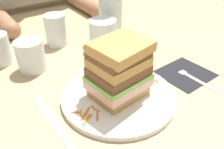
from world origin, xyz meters
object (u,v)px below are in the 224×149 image
Objects in this scene: main_plate at (119,97)px; napkin_dark at (185,73)px; juice_glass at (103,36)px; sandwich at (120,71)px; fork at (192,76)px; empty_tumbler_1 at (56,30)px; empty_tumbler_0 at (31,56)px; knife at (55,124)px.

napkin_dark is at bearing -3.94° from main_plate.
sandwich is at bearing -114.68° from juice_glass.
main_plate is 0.07m from sandwich.
fork reaches higher than napkin_dark.
juice_glass is at bearing 111.79° from napkin_dark.
juice_glass reaches higher than main_plate.
fork is 0.29m from juice_glass.
sandwich reaches higher than empty_tumbler_1.
napkin_dark is at bearing -38.15° from empty_tumbler_0.
juice_glass is at bearing 40.34° from knife.
knife is at bearing 172.56° from fork.
fork is at bearing -7.44° from knife.
empty_tumbler_0 is at bearing 141.85° from napkin_dark.
empty_tumbler_1 is (-0.20, 0.36, 0.05)m from napkin_dark.
sandwich is 0.22m from napkin_dark.
knife is 0.37m from empty_tumbler_1.
fork is 1.78× the size of juice_glass.
juice_glass reaches higher than fork.
sandwich is 0.68× the size of knife.
empty_tumbler_0 reaches higher than main_plate.
fork is at bearing -69.71° from juice_glass.
juice_glass is (0.11, 0.23, 0.04)m from main_plate.
knife is at bearing 176.00° from main_plate.
main_plate is 1.92× the size of sandwich.
empty_tumbler_1 is at bearing 133.44° from juice_glass.
juice_glass is 0.22m from empty_tumbler_0.
empty_tumbler_0 reaches higher than knife.
empty_tumbler_0 is (0.04, 0.23, 0.04)m from knife.
empty_tumbler_1 is at bearing 64.80° from knife.
empty_tumbler_1 is at bearing 89.61° from sandwich.
empty_tumbler_1 is (-0.21, 0.38, 0.04)m from fork.
napkin_dark is at bearing -3.80° from sandwich.
empty_tumbler_0 is at bearing 115.94° from main_plate.
empty_tumbler_1 is at bearing 119.64° from napkin_dark.
juice_glass is 0.95× the size of empty_tumbler_1.
main_plate is 0.21m from fork.
fork is 1.69× the size of empty_tumbler_1.
napkin_dark is (0.21, -0.01, -0.00)m from main_plate.
sandwich is 1.38× the size of empty_tumbler_1.
napkin_dark is 1.39× the size of juice_glass.
knife is at bearing -99.49° from empty_tumbler_0.
juice_glass is (-0.10, 0.25, 0.04)m from napkin_dark.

